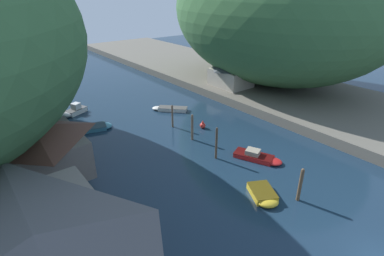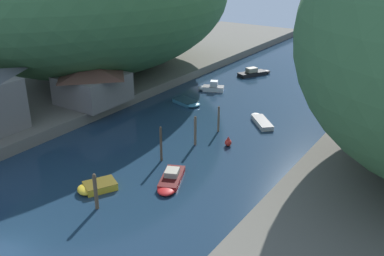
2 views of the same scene
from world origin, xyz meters
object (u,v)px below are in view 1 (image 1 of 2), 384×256
Objects in this scene: boat_mid_channel at (264,196)px; boat_near_quay at (258,157)px; person_on_quay at (63,177)px; boathouse_shed at (38,149)px; channel_buoy_near at (203,125)px; boat_far_upstream at (169,109)px; right_bank_cottage at (231,72)px; boat_small_dinghy at (74,111)px; boat_cabin_cruiser at (62,90)px; boat_moored_right at (97,127)px.

boat_near_quay is at bearing -107.44° from boat_mid_channel.
person_on_quay reaches higher than boat_mid_channel.
channel_buoy_near is (19.92, 0.45, -3.46)m from boathouse_shed.
boat_near_quay is 1.40× the size of boat_mid_channel.
boat_far_upstream is 23.34m from boat_mid_channel.
boathouse_shed reaches higher than right_bank_cottage.
right_bank_cottage reaches higher than channel_buoy_near.
boat_cabin_cruiser is at bearing -32.91° from boat_small_dinghy.
boat_moored_right is (-24.53, 0.33, -3.56)m from right_bank_cottage.
channel_buoy_near is (5.25, 14.65, 0.12)m from boat_mid_channel.
channel_buoy_near is (0.44, 9.92, 0.11)m from boat_near_quay.
boathouse_shed is 20.22m from channel_buoy_near.
person_on_quay reaches higher than channel_buoy_near.
boat_small_dinghy is 0.91× the size of boat_moored_right.
channel_buoy_near reaches higher than boat_far_upstream.
boat_mid_channel is 2.32× the size of person_on_quay.
person_on_quay is (-7.80, -12.25, 2.03)m from boat_moored_right.
boat_moored_right is (-5.93, 23.22, -0.07)m from boat_mid_channel.
boat_near_quay is 21.39m from boat_moored_right.
boathouse_shed is at bearing 38.49° from person_on_quay.
right_bank_cottage reaches higher than boat_moored_right.
boat_far_upstream is at bearing -74.96° from boat_mid_channel.
person_on_quay reaches higher than boat_moored_right.
boat_small_dinghy is at bearing 104.10° from boat_far_upstream.
person_on_quay is at bearing -42.22° from boat_near_quay.
boat_far_upstream is at bearing -146.58° from boat_small_dinghy.
channel_buoy_near is (10.03, -27.01, 0.02)m from boat_cabin_cruiser.
boat_far_upstream reaches higher than boat_moored_right.
boat_moored_right is 14.67m from person_on_quay.
boathouse_shed is 2.08× the size of boat_mid_channel.
boat_near_quay is 18.02m from boat_far_upstream.
boat_mid_channel is at bearing -146.53° from boat_far_upstream.
boathouse_shed is 7.21× the size of channel_buoy_near.
boat_small_dinghy is at bearing 163.76° from right_bank_cottage.
boat_near_quay is 1.12× the size of boat_far_upstream.
boat_mid_channel is (14.67, -14.20, -3.58)m from boathouse_shed.
channel_buoy_near is (-0.00, -8.09, 0.17)m from boat_far_upstream.
right_bank_cottage reaches higher than person_on_quay.
boat_moored_right is at bearing -83.48° from boat_near_quay.
boat_moored_right is at bearing -66.65° from boat_cabin_cruiser.
right_bank_cottage is 23.07m from boat_near_quay.
boat_far_upstream is (-13.35, -0.15, -3.55)m from right_bank_cottage.
channel_buoy_near is at bearing -56.80° from person_on_quay.
boat_near_quay reaches higher than boat_moored_right.
boat_small_dinghy is (8.13, 16.02, -3.43)m from boathouse_shed.
boat_moored_right is at bearing -47.64° from boat_mid_channel.
boat_far_upstream is 22.42m from person_on_quay.
boathouse_shed is at bearing 128.87° from boat_small_dinghy.
boathouse_shed is 1.29× the size of boat_cabin_cruiser.
boat_mid_channel is at bearing -44.06° from boathouse_shed.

